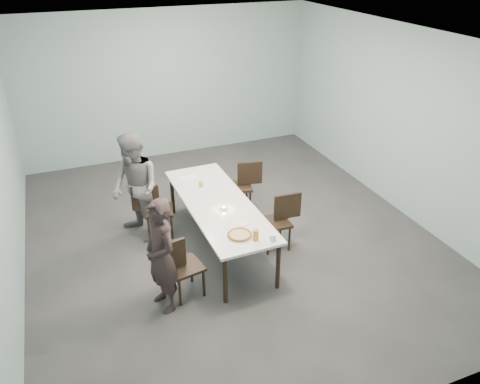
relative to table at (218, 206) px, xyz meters
name	(u,v)px	position (x,y,z in m)	size (l,w,h in m)	color
ground	(229,235)	(0.24, 0.22, -0.69)	(7.00, 7.00, 0.00)	#333335
room_shell	(228,112)	(0.24, 0.22, 1.33)	(6.02, 7.02, 3.01)	#8EB0B3
table	(218,206)	(0.00, 0.00, 0.00)	(0.95, 2.62, 0.75)	white
chair_near_left	(179,264)	(-0.84, -0.89, -0.19)	(0.64, 0.49, 0.87)	black
chair_far_left	(153,207)	(-0.82, 0.66, -0.19)	(0.65, 0.50, 0.87)	black
chair_near_right	(280,217)	(0.85, -0.34, -0.19)	(0.62, 0.45, 0.87)	black
chair_far_right	(243,182)	(0.77, 0.91, -0.19)	(0.65, 0.50, 0.87)	black
diner_near	(161,256)	(-1.08, -1.00, 0.07)	(0.55, 0.36, 1.52)	black
diner_far	(135,188)	(-1.06, 0.71, 0.16)	(0.82, 0.64, 1.70)	slate
pizza	(240,235)	(-0.03, -0.93, 0.08)	(0.34, 0.34, 0.04)	white
side_plate	(243,223)	(0.12, -0.66, 0.06)	(0.18, 0.18, 0.01)	white
beer_glass	(256,235)	(0.13, -1.08, 0.13)	(0.08, 0.08, 0.15)	gold
water_tumbler	(273,237)	(0.32, -1.17, 0.10)	(0.08, 0.08, 0.09)	silver
tealight	(224,208)	(0.01, -0.22, 0.08)	(0.06, 0.06, 0.05)	silver
amber_tumbler	(201,184)	(-0.07, 0.58, 0.10)	(0.07, 0.07, 0.08)	gold
menu	(189,178)	(-0.17, 0.92, 0.06)	(0.30, 0.22, 0.01)	silver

